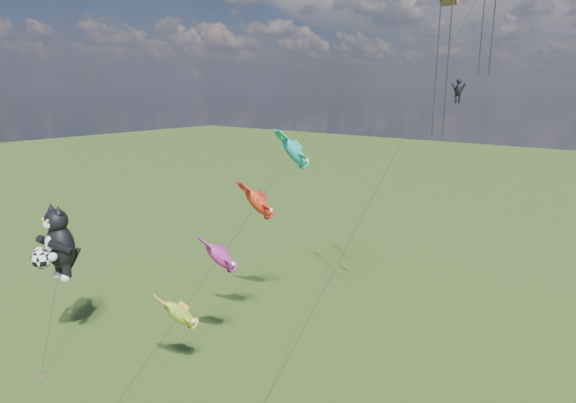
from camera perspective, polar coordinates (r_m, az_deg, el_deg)
The scene contains 4 objects.
ground at distance 40.67m, azimuth -20.08°, elevation -14.98°, with size 300.00×300.00×0.00m, color #1F380E.
cat_kite_rig at distance 36.11m, azimuth -25.74°, elevation -4.45°, with size 2.65×4.16×11.21m.
fish_windsock_rig at distance 31.75m, azimuth -5.77°, elevation -3.40°, with size 4.82×15.31×17.16m.
parafoil_rig at distance 33.59m, azimuth 19.25°, elevation 14.85°, with size 7.14×16.47×26.96m.
Camera 1 is at (31.22, -18.06, 18.79)m, focal length 30.00 mm.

